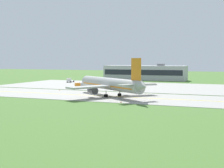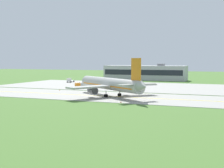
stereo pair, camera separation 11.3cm
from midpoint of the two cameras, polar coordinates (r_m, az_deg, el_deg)
The scene contains 10 objects.
ground_plane at distance 108.23m, azimuth -3.86°, elevation -2.11°, with size 500.00×500.00×0.00m, color #47702D.
taxiway_strip at distance 108.23m, azimuth -3.86°, elevation -2.08°, with size 240.00×28.00×0.10m, color #9E9B93.
apron_pad at distance 144.01m, azimuth 7.13°, elevation -0.51°, with size 140.00×52.00×0.10m, color #9E9B93.
taxiway_centreline at distance 108.22m, azimuth -3.86°, elevation -2.05°, with size 220.00×0.60×0.01m, color yellow.
airplane_lead at distance 105.26m, azimuth -0.24°, elevation -0.02°, with size 33.86×29.02×12.70m.
service_truck_baggage at distance 136.02m, azimuth -5.37°, elevation -0.15°, with size 5.13×6.09×2.65m.
service_truck_catering at distance 172.69m, azimuth -7.53°, elevation 0.66°, with size 2.90×6.59×2.59m.
terminal_building at distance 194.17m, azimuth 5.97°, elevation 2.02°, with size 49.82×12.40×9.95m.
traffic_cone_near_edge at distance 89.51m, azimuth 1.66°, elevation -3.26°, with size 0.44×0.44×0.60m, color orange.
traffic_cone_mid_edge at distance 126.98m, azimuth -9.36°, elevation -1.07°, with size 0.44×0.44×0.60m, color orange.
Camera 2 is at (47.43, -96.53, 12.11)m, focal length 50.93 mm.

